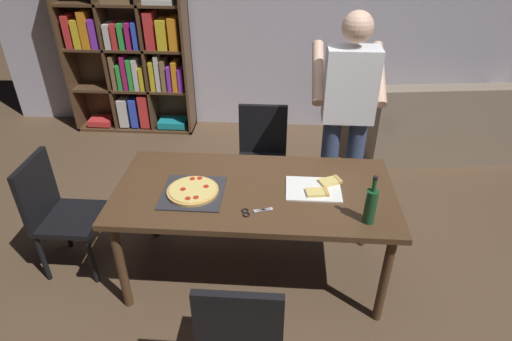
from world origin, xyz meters
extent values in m
plane|color=brown|center=(0.00, 0.00, 0.00)|extent=(12.00, 12.00, 0.00)
cube|color=#BCB7C6|center=(0.00, 2.60, 1.40)|extent=(6.40, 0.10, 2.80)
cube|color=#4C331E|center=(0.00, 0.00, 0.73)|extent=(1.85, 0.90, 0.04)
cylinder|color=#4C331E|center=(-0.84, -0.37, 0.35)|extent=(0.06, 0.06, 0.71)
cylinder|color=#4C331E|center=(0.84, -0.37, 0.35)|extent=(0.06, 0.06, 0.71)
cylinder|color=#4C331E|center=(-0.84, 0.37, 0.35)|extent=(0.06, 0.06, 0.71)
cylinder|color=#4C331E|center=(0.84, 0.37, 0.35)|extent=(0.06, 0.06, 0.71)
cube|color=black|center=(0.00, -0.85, 0.43)|extent=(0.42, 0.42, 0.04)
cube|color=black|center=(0.00, -1.04, 0.68)|extent=(0.42, 0.04, 0.45)
cylinder|color=black|center=(0.18, -0.67, 0.21)|extent=(0.04, 0.04, 0.41)
cylinder|color=black|center=(-0.18, -0.67, 0.21)|extent=(0.04, 0.04, 0.41)
cube|color=black|center=(0.00, 0.85, 0.43)|extent=(0.42, 0.42, 0.04)
cube|color=black|center=(0.00, 1.04, 0.68)|extent=(0.42, 0.04, 0.45)
cylinder|color=black|center=(-0.18, 0.67, 0.21)|extent=(0.04, 0.04, 0.41)
cylinder|color=black|center=(0.18, 0.67, 0.21)|extent=(0.04, 0.04, 0.41)
cylinder|color=black|center=(-0.18, 1.03, 0.21)|extent=(0.04, 0.04, 0.41)
cylinder|color=black|center=(0.18, 1.03, 0.21)|extent=(0.04, 0.04, 0.41)
cube|color=black|center=(-1.32, 0.00, 0.43)|extent=(0.42, 0.42, 0.04)
cube|color=black|center=(-1.51, 0.00, 0.68)|extent=(0.04, 0.42, 0.45)
cylinder|color=black|center=(-1.14, -0.18, 0.21)|extent=(0.04, 0.04, 0.41)
cylinder|color=black|center=(-1.14, 0.18, 0.21)|extent=(0.04, 0.04, 0.41)
cylinder|color=black|center=(-1.50, -0.18, 0.21)|extent=(0.04, 0.04, 0.41)
cylinder|color=black|center=(-1.50, 0.18, 0.21)|extent=(0.04, 0.04, 0.41)
cube|color=gray|center=(1.90, 2.05, 0.20)|extent=(1.79, 1.05, 0.40)
cube|color=gray|center=(1.94, 1.73, 0.62)|extent=(1.71, 0.41, 0.45)
cube|color=gray|center=(1.14, 1.96, 0.50)|extent=(0.26, 0.86, 0.20)
cube|color=#513823|center=(-2.30, 2.35, 0.97)|extent=(0.03, 0.35, 1.95)
cube|color=#513823|center=(-0.93, 2.35, 0.97)|extent=(0.03, 0.35, 1.95)
cube|color=#513823|center=(-1.61, 2.35, 0.01)|extent=(1.40, 0.35, 0.03)
cube|color=#513823|center=(-1.61, 2.51, 0.97)|extent=(1.40, 0.03, 1.95)
cube|color=#513823|center=(-1.61, 2.35, 0.50)|extent=(1.34, 0.29, 0.03)
cube|color=#513823|center=(-1.61, 2.35, 0.97)|extent=(1.34, 0.29, 0.03)
cube|color=#513823|center=(-1.61, 2.35, 1.45)|extent=(1.34, 0.29, 0.03)
cube|color=#513823|center=(-1.83, 2.35, 0.97)|extent=(0.03, 0.29, 1.89)
cube|color=#513823|center=(-1.39, 2.35, 0.97)|extent=(0.03, 0.29, 1.89)
cube|color=red|center=(-2.06, 2.33, 0.08)|extent=(0.27, 0.25, 0.07)
cube|color=silver|center=(-1.74, 2.33, 0.22)|extent=(0.11, 0.22, 0.34)
cube|color=blue|center=(-1.61, 2.33, 0.22)|extent=(0.08, 0.22, 0.35)
cube|color=red|center=(-1.48, 2.33, 0.24)|extent=(0.11, 0.22, 0.40)
cube|color=teal|center=(-1.16, 2.33, 0.08)|extent=(0.33, 0.25, 0.08)
cube|color=olive|center=(-1.77, 2.33, 0.71)|extent=(0.04, 0.22, 0.39)
cube|color=green|center=(-1.71, 2.33, 0.66)|extent=(0.05, 0.22, 0.29)
cube|color=#B21E66|center=(-1.64, 2.33, 0.71)|extent=(0.05, 0.22, 0.39)
cube|color=green|center=(-1.58, 2.33, 0.70)|extent=(0.05, 0.22, 0.36)
cube|color=silver|center=(-1.51, 2.33, 0.70)|extent=(0.05, 0.22, 0.36)
cube|color=yellow|center=(-1.45, 2.33, 0.65)|extent=(0.05, 0.22, 0.27)
cube|color=yellow|center=(-1.33, 2.33, 0.68)|extent=(0.05, 0.22, 0.33)
cube|color=silver|center=(-1.26, 2.33, 0.72)|extent=(0.05, 0.22, 0.40)
cube|color=olive|center=(-1.20, 2.33, 0.69)|extent=(0.05, 0.22, 0.35)
cube|color=purple|center=(-1.13, 2.33, 0.66)|extent=(0.04, 0.22, 0.29)
cube|color=orange|center=(-1.07, 2.33, 0.69)|extent=(0.06, 0.22, 0.34)
cube|color=purple|center=(-1.00, 2.33, 0.65)|extent=(0.05, 0.22, 0.26)
cube|color=red|center=(-2.20, 2.33, 1.16)|extent=(0.07, 0.22, 0.35)
cube|color=yellow|center=(-2.11, 2.33, 1.14)|extent=(0.08, 0.22, 0.30)
cube|color=orange|center=(-2.01, 2.33, 1.19)|extent=(0.09, 0.22, 0.39)
cube|color=purple|center=(-1.91, 2.33, 1.15)|extent=(0.07, 0.22, 0.31)
cube|color=silver|center=(-1.77, 2.33, 1.12)|extent=(0.06, 0.22, 0.26)
cube|color=red|center=(-1.69, 2.33, 1.13)|extent=(0.05, 0.22, 0.27)
cube|color=green|center=(-1.61, 2.33, 1.13)|extent=(0.05, 0.22, 0.28)
cube|color=#B21E66|center=(-1.53, 2.33, 1.13)|extent=(0.05, 0.22, 0.28)
cube|color=blue|center=(-1.46, 2.33, 1.13)|extent=(0.05, 0.22, 0.29)
cube|color=red|center=(-1.29, 2.33, 1.19)|extent=(0.10, 0.22, 0.39)
cube|color=yellow|center=(-1.16, 2.33, 1.15)|extent=(0.10, 0.22, 0.32)
cube|color=orange|center=(-1.04, 2.33, 1.16)|extent=(0.10, 0.22, 0.34)
cube|color=olive|center=(-1.61, 2.33, 1.49)|extent=(0.30, 0.25, 0.05)
cube|color=silver|center=(-1.16, 2.33, 1.49)|extent=(0.32, 0.25, 0.05)
cylinder|color=#38476B|center=(0.76, 0.70, 0.47)|extent=(0.14, 0.14, 0.95)
cylinder|color=#38476B|center=(0.56, 0.70, 0.47)|extent=(0.14, 0.14, 0.95)
cube|color=white|center=(0.66, 0.70, 1.23)|extent=(0.38, 0.22, 0.55)
sphere|color=#E0B293|center=(0.66, 0.70, 1.64)|extent=(0.22, 0.22, 0.22)
cylinder|color=#E0B293|center=(0.89, 0.88, 1.25)|extent=(0.09, 0.50, 0.39)
cylinder|color=#E0B293|center=(0.43, 0.88, 1.25)|extent=(0.09, 0.50, 0.39)
cube|color=#2D2D33|center=(-0.40, -0.08, 0.76)|extent=(0.40, 0.40, 0.01)
cylinder|color=tan|center=(-0.40, -0.08, 0.77)|extent=(0.34, 0.34, 0.02)
cylinder|color=#EACC6B|center=(-0.40, -0.08, 0.78)|extent=(0.30, 0.30, 0.01)
cylinder|color=#B22819|center=(-0.46, -0.09, 0.79)|extent=(0.04, 0.04, 0.00)
cylinder|color=#B22819|center=(-0.31, -0.04, 0.79)|extent=(0.04, 0.04, 0.00)
cylinder|color=#B22819|center=(-0.36, -0.17, 0.79)|extent=(0.04, 0.04, 0.00)
cylinder|color=#B22819|center=(-0.41, -0.19, 0.79)|extent=(0.04, 0.04, 0.00)
cylinder|color=#B22819|center=(-0.42, 0.04, 0.79)|extent=(0.04, 0.04, 0.00)
cylinder|color=#B22819|center=(-0.37, 0.05, 0.79)|extent=(0.04, 0.04, 0.00)
cube|color=white|center=(0.39, 0.02, 0.76)|extent=(0.36, 0.28, 0.01)
cube|color=#EACC6B|center=(0.50, 0.10, 0.77)|extent=(0.16, 0.14, 0.02)
cube|color=tan|center=(0.56, 0.12, 0.77)|extent=(0.06, 0.09, 0.02)
cube|color=#EACC6B|center=(0.41, -0.04, 0.77)|extent=(0.15, 0.11, 0.02)
cube|color=tan|center=(0.47, -0.03, 0.77)|extent=(0.04, 0.09, 0.02)
cylinder|color=#194723|center=(0.70, -0.29, 0.86)|extent=(0.07, 0.07, 0.22)
cylinder|color=#194723|center=(0.70, -0.29, 1.01)|extent=(0.03, 0.03, 0.08)
cylinder|color=black|center=(0.70, -0.29, 1.06)|extent=(0.03, 0.03, 0.02)
cube|color=silver|center=(0.07, -0.23, 0.76)|extent=(0.11, 0.06, 0.01)
cube|color=silver|center=(0.07, -0.23, 0.76)|extent=(0.12, 0.03, 0.01)
torus|color=black|center=(-0.04, -0.25, 0.76)|extent=(0.05, 0.05, 0.01)
torus|color=black|center=(-0.03, -0.28, 0.76)|extent=(0.05, 0.05, 0.01)
camera|label=1|loc=(0.17, -2.33, 2.35)|focal=30.09mm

